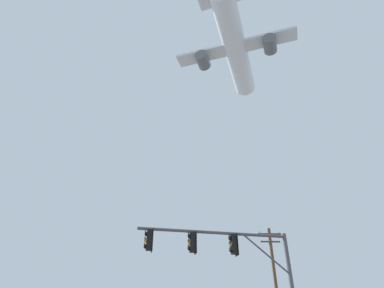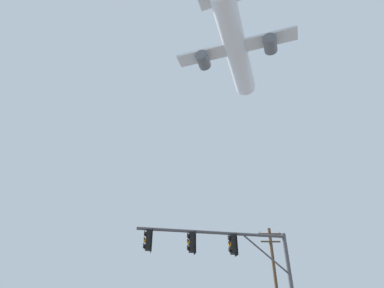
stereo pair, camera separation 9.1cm
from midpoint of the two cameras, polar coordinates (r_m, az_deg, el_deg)
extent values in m
cylinder|color=#4C4C51|center=(15.60, 4.23, -16.20)|extent=(7.39, 1.47, 0.15)
cylinder|color=#4C4C51|center=(16.32, 13.76, -19.34)|extent=(2.27, 0.48, 1.85)
cube|color=black|center=(14.92, -7.94, -17.41)|extent=(0.31, 0.36, 0.90)
cylinder|color=black|center=(15.05, -7.80, -15.53)|extent=(0.05, 0.05, 0.12)
cube|color=black|center=(14.93, -7.38, -17.46)|extent=(0.11, 0.46, 1.04)
sphere|color=black|center=(14.98, -8.44, -16.36)|extent=(0.20, 0.20, 0.20)
cylinder|color=black|center=(14.99, -8.68, -16.11)|extent=(0.08, 0.21, 0.21)
sphere|color=orange|center=(14.91, -8.53, -17.40)|extent=(0.20, 0.20, 0.20)
cylinder|color=black|center=(14.92, -8.77, -17.15)|extent=(0.08, 0.21, 0.21)
sphere|color=black|center=(14.85, -8.61, -18.45)|extent=(0.20, 0.20, 0.20)
cylinder|color=black|center=(14.86, -8.85, -18.20)|extent=(0.08, 0.21, 0.21)
cube|color=black|center=(15.22, 0.17, -17.94)|extent=(0.31, 0.36, 0.90)
cylinder|color=black|center=(15.34, 0.17, -16.09)|extent=(0.05, 0.05, 0.12)
cube|color=black|center=(15.25, 0.71, -17.97)|extent=(0.11, 0.46, 1.04)
sphere|color=black|center=(15.25, -0.38, -16.93)|extent=(0.20, 0.20, 0.20)
cylinder|color=black|center=(15.25, -0.63, -16.70)|extent=(0.08, 0.21, 0.21)
sphere|color=orange|center=(15.19, -0.39, -17.96)|extent=(0.20, 0.20, 0.20)
cylinder|color=black|center=(15.19, -0.64, -17.72)|extent=(0.08, 0.21, 0.21)
sphere|color=black|center=(15.13, -0.39, -18.99)|extent=(0.20, 0.20, 0.20)
cylinder|color=black|center=(15.13, -0.65, -18.76)|extent=(0.08, 0.21, 0.21)
cube|color=black|center=(15.78, 7.88, -18.13)|extent=(0.31, 0.36, 0.90)
cylinder|color=black|center=(15.89, 7.75, -16.34)|extent=(0.05, 0.05, 0.12)
cube|color=black|center=(15.82, 8.38, -18.14)|extent=(0.11, 0.46, 1.04)
sphere|color=black|center=(15.79, 7.29, -17.18)|extent=(0.20, 0.20, 0.20)
cylinder|color=black|center=(15.78, 7.04, -16.96)|extent=(0.08, 0.21, 0.21)
sphere|color=orange|center=(15.73, 7.36, -18.17)|extent=(0.20, 0.20, 0.20)
cylinder|color=black|center=(15.72, 7.11, -17.95)|extent=(0.08, 0.21, 0.21)
sphere|color=black|center=(15.67, 7.43, -19.17)|extent=(0.20, 0.20, 0.20)
cylinder|color=black|center=(15.66, 7.18, -18.95)|extent=(0.08, 0.21, 0.21)
cylinder|color=brown|center=(29.50, 15.51, -23.68)|extent=(0.28, 0.28, 9.22)
cube|color=brown|center=(30.21, 14.40, -15.97)|extent=(2.20, 0.12, 0.12)
cube|color=brown|center=(30.05, 14.58, -17.26)|extent=(1.80, 0.12, 0.12)
cylinder|color=gray|center=(30.01, 12.65, -15.85)|extent=(0.10, 0.10, 0.18)
cylinder|color=gray|center=(30.50, 16.06, -15.65)|extent=(0.10, 0.10, 0.18)
cylinder|color=white|center=(53.16, 8.20, 17.35)|extent=(10.49, 20.60, 3.66)
cone|color=white|center=(61.41, 10.26, 9.66)|extent=(4.13, 3.56, 3.48)
cube|color=silver|center=(52.37, 8.13, 17.40)|extent=(19.13, 9.02, 0.41)
cylinder|color=#595B60|center=(52.27, 2.15, 15.38)|extent=(2.87, 3.28, 2.06)
cylinder|color=#595B60|center=(51.43, 14.46, 17.63)|extent=(2.87, 3.28, 2.06)
camera|label=1|loc=(0.05, -89.90, -0.06)|focal=28.51mm
camera|label=2|loc=(0.05, 90.10, 0.06)|focal=28.51mm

